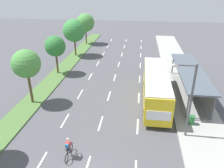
# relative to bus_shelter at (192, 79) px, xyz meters

# --- Properties ---
(median_strip) EXTENTS (2.60, 52.00, 0.12)m
(median_strip) POSITION_rel_bus_shelter_xyz_m (-17.83, 5.60, -1.81)
(median_strip) COLOR #4C7038
(median_strip) RESTS_ON ground
(sidewalk_right) EXTENTS (4.50, 52.00, 0.15)m
(sidewalk_right) POSITION_rel_bus_shelter_xyz_m (-0.28, 5.60, -1.79)
(sidewalk_right) COLOR #9E9E99
(sidewalk_right) RESTS_ON ground
(lane_divider_left) EXTENTS (0.14, 47.19, 0.01)m
(lane_divider_left) POSITION_rel_bus_shelter_xyz_m (-13.03, 3.69, -1.86)
(lane_divider_left) COLOR white
(lane_divider_left) RESTS_ON ground
(lane_divider_center) EXTENTS (0.14, 47.19, 0.01)m
(lane_divider_center) POSITION_rel_bus_shelter_xyz_m (-9.53, 3.69, -1.86)
(lane_divider_center) COLOR white
(lane_divider_center) RESTS_ON ground
(lane_divider_right) EXTENTS (0.14, 47.19, 0.01)m
(lane_divider_right) POSITION_rel_bus_shelter_xyz_m (-6.03, 3.69, -1.86)
(lane_divider_right) COLOR white
(lane_divider_right) RESTS_ON ground
(bus_shelter) EXTENTS (2.90, 12.69, 2.86)m
(bus_shelter) POSITION_rel_bus_shelter_xyz_m (0.00, 0.00, 0.00)
(bus_shelter) COLOR gray
(bus_shelter) RESTS_ON sidewalk_right
(bus) EXTENTS (2.54, 11.29, 3.37)m
(bus) POSITION_rel_bus_shelter_xyz_m (-4.28, -2.45, 0.20)
(bus) COLOR yellow
(bus) RESTS_ON ground
(cyclist) EXTENTS (0.46, 1.82, 1.71)m
(cyclist) POSITION_rel_bus_shelter_xyz_m (-11.12, -12.18, -1.08)
(cyclist) COLOR black
(cyclist) RESTS_ON ground
(median_tree_second) EXTENTS (2.96, 2.96, 5.95)m
(median_tree_second) POSITION_rel_bus_shelter_xyz_m (-17.69, -4.63, 2.70)
(median_tree_second) COLOR brown
(median_tree_second) RESTS_ON median_strip
(median_tree_third) EXTENTS (2.89, 2.89, 5.42)m
(median_tree_third) POSITION_rel_bus_shelter_xyz_m (-17.99, 4.16, 2.21)
(median_tree_third) COLOR brown
(median_tree_third) RESTS_ON median_strip
(median_tree_fourth) EXTENTS (3.93, 3.93, 6.43)m
(median_tree_fourth) POSITION_rel_bus_shelter_xyz_m (-17.84, 12.95, 2.70)
(median_tree_fourth) COLOR brown
(median_tree_fourth) RESTS_ON median_strip
(median_tree_fifth) EXTENTS (3.78, 3.78, 6.32)m
(median_tree_fifth) POSITION_rel_bus_shelter_xyz_m (-17.97, 21.73, 2.67)
(median_tree_fifth) COLOR brown
(median_tree_fifth) RESTS_ON median_strip
(streetlight) EXTENTS (1.91, 0.24, 6.50)m
(streetlight) POSITION_rel_bus_shelter_xyz_m (-2.11, -8.48, 2.02)
(streetlight) COLOR #4C4C51
(streetlight) RESTS_ON sidewalk_right
(trash_bin) EXTENTS (0.52, 0.52, 0.85)m
(trash_bin) POSITION_rel_bus_shelter_xyz_m (-1.08, -6.68, -1.29)
(trash_bin) COLOR #286B38
(trash_bin) RESTS_ON sidewalk_right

